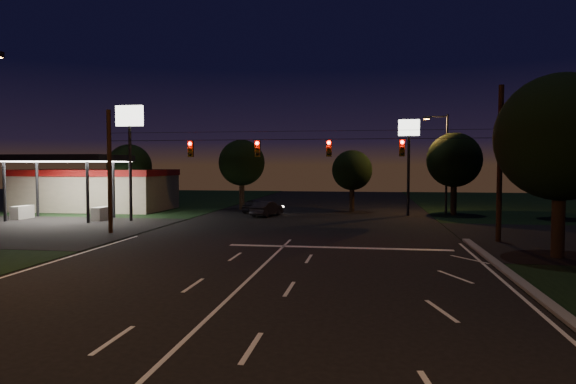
% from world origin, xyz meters
% --- Properties ---
extents(ground, '(140.00, 140.00, 0.00)m').
position_xyz_m(ground, '(0.00, 0.00, 0.00)').
color(ground, black).
rests_on(ground, ground).
extents(cross_street_left, '(20.00, 16.00, 0.02)m').
position_xyz_m(cross_street_left, '(-20.00, 16.00, 0.00)').
color(cross_street_left, black).
rests_on(cross_street_left, ground).
extents(center_line, '(0.14, 40.00, 0.01)m').
position_xyz_m(center_line, '(0.00, -6.00, 0.01)').
color(center_line, silver).
rests_on(center_line, ground).
extents(stop_bar, '(12.00, 0.50, 0.01)m').
position_xyz_m(stop_bar, '(3.00, 11.50, 0.01)').
color(stop_bar, silver).
rests_on(stop_bar, ground).
extents(utility_pole_right, '(0.30, 0.30, 9.00)m').
position_xyz_m(utility_pole_right, '(12.00, 15.00, 0.00)').
color(utility_pole_right, black).
rests_on(utility_pole_right, ground).
extents(utility_pole_left, '(0.28, 0.28, 8.00)m').
position_xyz_m(utility_pole_left, '(-12.00, 15.00, 0.00)').
color(utility_pole_left, black).
rests_on(utility_pole_left, ground).
extents(signal_span, '(24.00, 0.40, 1.56)m').
position_xyz_m(signal_span, '(-0.00, 14.96, 5.50)').
color(signal_span, black).
rests_on(signal_span, ground).
extents(gas_station, '(14.20, 16.10, 5.25)m').
position_xyz_m(gas_station, '(-21.86, 30.39, 2.38)').
color(gas_station, gray).
rests_on(gas_station, ground).
extents(pole_sign_left_near, '(2.20, 0.30, 9.10)m').
position_xyz_m(pole_sign_left_near, '(-14.00, 22.00, 6.98)').
color(pole_sign_left_near, black).
rests_on(pole_sign_left_near, ground).
extents(pole_sign_right, '(1.80, 0.30, 8.40)m').
position_xyz_m(pole_sign_right, '(8.00, 30.00, 6.24)').
color(pole_sign_right, black).
rests_on(pole_sign_right, ground).
extents(street_light_right_far, '(2.20, 0.35, 9.00)m').
position_xyz_m(street_light_right_far, '(11.24, 32.00, 5.24)').
color(street_light_right_far, black).
rests_on(street_light_right_far, ground).
extents(tree_right_near, '(6.00, 6.00, 8.76)m').
position_xyz_m(tree_right_near, '(13.53, 10.17, 5.68)').
color(tree_right_near, black).
rests_on(tree_right_near, ground).
extents(tree_far_a, '(4.20, 4.20, 6.42)m').
position_xyz_m(tree_far_a, '(-17.98, 30.12, 4.26)').
color(tree_far_a, black).
rests_on(tree_far_a, ground).
extents(tree_far_b, '(4.60, 4.60, 6.98)m').
position_xyz_m(tree_far_b, '(-7.98, 34.13, 4.61)').
color(tree_far_b, black).
rests_on(tree_far_b, ground).
extents(tree_far_c, '(3.80, 3.80, 5.86)m').
position_xyz_m(tree_far_c, '(3.02, 33.10, 3.90)').
color(tree_far_c, black).
rests_on(tree_far_c, ground).
extents(tree_far_d, '(4.80, 4.80, 7.30)m').
position_xyz_m(tree_far_d, '(12.02, 31.13, 4.83)').
color(tree_far_d, black).
rests_on(tree_far_d, ground).
extents(tree_far_e, '(4.00, 4.00, 6.18)m').
position_xyz_m(tree_far_e, '(20.02, 29.11, 4.11)').
color(tree_far_e, black).
rests_on(tree_far_e, ground).
extents(car_oncoming_a, '(1.96, 3.90, 1.28)m').
position_xyz_m(car_oncoming_a, '(-5.89, 30.64, 0.64)').
color(car_oncoming_a, black).
rests_on(car_oncoming_a, ground).
extents(car_oncoming_b, '(2.38, 4.18, 1.30)m').
position_xyz_m(car_oncoming_b, '(-4.17, 27.64, 0.65)').
color(car_oncoming_b, black).
rests_on(car_oncoming_b, ground).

